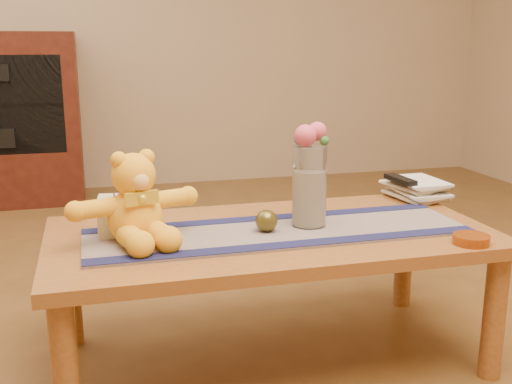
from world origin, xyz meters
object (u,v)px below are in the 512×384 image
object	(u,v)px
tv_remote	(400,179)
teddy_bear	(134,198)
glass_vase	(309,186)
book_bottom	(398,198)
pillar_candle	(115,216)
amber_dish	(471,239)
bronze_ball	(266,221)

from	to	relation	value
tv_remote	teddy_bear	bearing A→B (deg)	-171.72
glass_vase	book_bottom	size ratio (longest dim) A/B	1.17
tv_remote	book_bottom	bearing A→B (deg)	90.00
book_bottom	pillar_candle	bearing A→B (deg)	-178.44
teddy_bear	amber_dish	xyz separation A→B (m)	(0.96, -0.28, -0.12)
pillar_candle	glass_vase	bearing A→B (deg)	-5.63
amber_dish	tv_remote	bearing A→B (deg)	86.10
teddy_bear	glass_vase	world-z (taller)	glass_vase
pillar_candle	bronze_ball	distance (m)	0.47
glass_vase	amber_dish	size ratio (longest dim) A/B	2.40
tv_remote	bronze_ball	bearing A→B (deg)	-161.56
glass_vase	amber_dish	bearing A→B (deg)	-34.76
glass_vase	amber_dish	world-z (taller)	glass_vase
teddy_bear	bronze_ball	xyz separation A→B (m)	(0.40, -0.02, -0.09)
bronze_ball	amber_dish	world-z (taller)	bronze_ball
bronze_ball	amber_dish	distance (m)	0.62
book_bottom	tv_remote	distance (m)	0.08
tv_remote	pillar_candle	bearing A→B (deg)	-175.97
bronze_ball	tv_remote	size ratio (longest dim) A/B	0.44
glass_vase	book_bottom	xyz separation A→B (m)	(0.45, 0.24, -0.13)
bronze_ball	tv_remote	world-z (taller)	tv_remote
glass_vase	pillar_candle	bearing A→B (deg)	174.37
bronze_ball	teddy_bear	bearing A→B (deg)	176.84
teddy_bear	amber_dish	world-z (taller)	teddy_bear
bronze_ball	book_bottom	bearing A→B (deg)	24.44
teddy_bear	book_bottom	distance (m)	1.04
bronze_ball	book_bottom	world-z (taller)	bronze_ball
glass_vase	book_bottom	bearing A→B (deg)	28.37
glass_vase	tv_remote	distance (m)	0.50
glass_vase	amber_dish	distance (m)	0.52
pillar_candle	glass_vase	distance (m)	0.61
book_bottom	amber_dish	world-z (taller)	amber_dish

